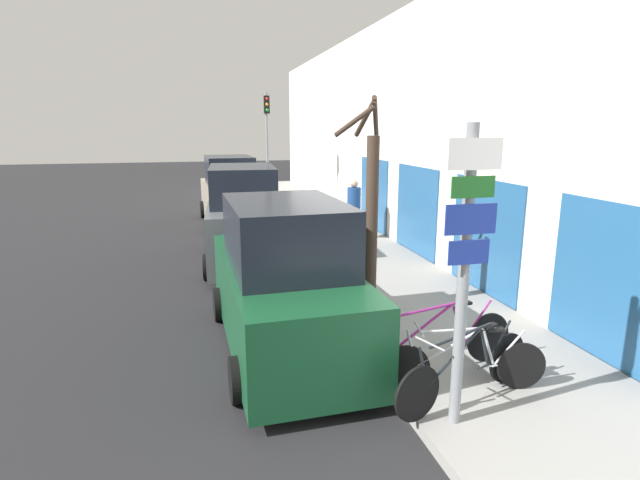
% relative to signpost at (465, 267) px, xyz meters
% --- Properties ---
extents(ground_plane, '(80.00, 80.00, 0.00)m').
position_rel_signpost_xyz_m(ground_plane, '(-1.41, 6.77, -1.97)').
color(ground_plane, black).
extents(sidewalk_curb, '(3.20, 32.00, 0.15)m').
position_rel_signpost_xyz_m(sidewalk_curb, '(1.19, 9.57, -1.89)').
color(sidewalk_curb, gray).
rests_on(sidewalk_curb, ground).
extents(building_facade, '(0.23, 32.00, 6.50)m').
position_rel_signpost_xyz_m(building_facade, '(2.94, 9.46, 1.24)').
color(building_facade, silver).
rests_on(building_facade, ground).
extents(signpost, '(0.60, 0.15, 3.31)m').
position_rel_signpost_xyz_m(signpost, '(0.00, 0.00, 0.00)').
color(signpost, gray).
rests_on(signpost, sidewalk_curb).
extents(bicycle_0, '(2.15, 0.84, 0.92)m').
position_rel_signpost_xyz_m(bicycle_0, '(0.34, 0.40, -1.43)').
color(bicycle_0, black).
rests_on(bicycle_0, sidewalk_curb).
extents(bicycle_1, '(2.07, 0.55, 0.86)m').
position_rel_signpost_xyz_m(bicycle_1, '(0.44, 0.61, -1.45)').
color(bicycle_1, black).
rests_on(bicycle_1, sidewalk_curb).
extents(bicycle_2, '(2.51, 0.58, 0.98)m').
position_rel_signpost_xyz_m(bicycle_2, '(0.29, 1.11, -1.40)').
color(bicycle_2, black).
rests_on(bicycle_2, sidewalk_curb).
extents(parked_car_0, '(2.12, 4.63, 2.36)m').
position_rel_signpost_xyz_m(parked_car_0, '(-1.47, 2.67, -0.91)').
color(parked_car_0, '#144728').
rests_on(parked_car_0, ground).
extents(parked_car_1, '(2.14, 4.57, 2.47)m').
position_rel_signpost_xyz_m(parked_car_1, '(-1.62, 7.93, -0.86)').
color(parked_car_1, '#51565B').
rests_on(parked_car_1, ground).
extents(parked_car_2, '(2.11, 4.46, 2.40)m').
position_rel_signpost_xyz_m(parked_car_2, '(-1.60, 13.40, -0.89)').
color(parked_car_2, gray).
rests_on(parked_car_2, ground).
extents(pedestrian_near, '(0.46, 0.39, 1.77)m').
position_rel_signpost_xyz_m(pedestrian_near, '(1.70, 9.19, -0.79)').
color(pedestrian_near, '#4C3D2D').
rests_on(pedestrian_near, sidewalk_curb).
extents(street_tree, '(1.11, 1.25, 3.78)m').
position_rel_signpost_xyz_m(street_tree, '(0.24, 3.62, -0.01)').
color(street_tree, '#3D2D23').
rests_on(street_tree, sidewalk_curb).
extents(traffic_light, '(0.20, 0.30, 4.50)m').
position_rel_signpost_xyz_m(traffic_light, '(-0.06, 14.49, 1.07)').
color(traffic_light, gray).
rests_on(traffic_light, sidewalk_curb).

